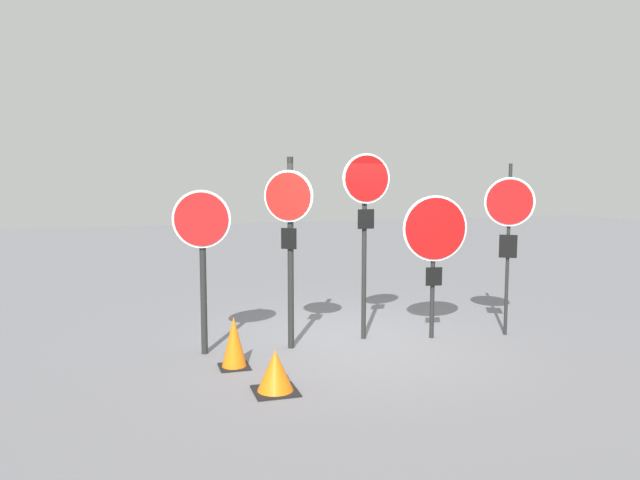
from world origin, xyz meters
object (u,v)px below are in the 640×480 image
(stop_sign_2, at_px, (366,205))
(traffic_cone_1, at_px, (234,342))
(stop_sign_3, at_px, (435,237))
(traffic_cone_0, at_px, (275,371))
(stop_sign_0, at_px, (202,240))
(stop_sign_1, at_px, (289,223))
(stop_sign_4, at_px, (509,215))

(stop_sign_2, bearing_deg, traffic_cone_1, -160.45)
(stop_sign_3, bearing_deg, traffic_cone_0, -142.34)
(stop_sign_0, relative_size, stop_sign_1, 0.84)
(stop_sign_2, relative_size, traffic_cone_0, 5.54)
(stop_sign_3, relative_size, stop_sign_4, 0.82)
(traffic_cone_0, bearing_deg, stop_sign_4, 19.40)
(stop_sign_2, height_order, stop_sign_4, stop_sign_2)
(stop_sign_1, xyz_separation_m, stop_sign_3, (2.09, -0.10, -0.24))
(stop_sign_1, bearing_deg, stop_sign_0, -148.61)
(traffic_cone_0, xyz_separation_m, traffic_cone_1, (-0.30, 0.98, 0.08))
(stop_sign_1, xyz_separation_m, stop_sign_2, (1.14, 0.15, 0.22))
(stop_sign_0, relative_size, stop_sign_2, 0.82)
(stop_sign_3, relative_size, traffic_cone_0, 4.32)
(stop_sign_3, bearing_deg, stop_sign_4, 1.25)
(stop_sign_0, xyz_separation_m, stop_sign_1, (1.14, -0.06, 0.19))
(traffic_cone_0, distance_m, traffic_cone_1, 1.02)
(traffic_cone_1, bearing_deg, traffic_cone_0, -73.12)
(stop_sign_1, bearing_deg, stop_sign_4, 29.99)
(stop_sign_1, bearing_deg, traffic_cone_0, -75.14)
(stop_sign_3, distance_m, traffic_cone_0, 3.27)
(stop_sign_2, xyz_separation_m, traffic_cone_1, (-1.99, -0.74, -1.62))
(stop_sign_1, distance_m, stop_sign_4, 3.20)
(stop_sign_3, relative_size, traffic_cone_1, 3.23)
(stop_sign_1, distance_m, stop_sign_2, 1.17)
(stop_sign_4, distance_m, traffic_cone_1, 4.31)
(stop_sign_0, xyz_separation_m, traffic_cone_0, (0.59, -1.63, -1.29))
(stop_sign_0, xyz_separation_m, traffic_cone_1, (0.29, -0.65, -1.20))
(stop_sign_0, xyz_separation_m, stop_sign_3, (3.23, -0.16, -0.04))
(stop_sign_4, relative_size, traffic_cone_1, 3.93)
(stop_sign_4, xyz_separation_m, traffic_cone_0, (-3.74, -1.32, -1.54))
(stop_sign_4, distance_m, traffic_cone_0, 4.26)
(stop_sign_3, bearing_deg, stop_sign_2, 173.87)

